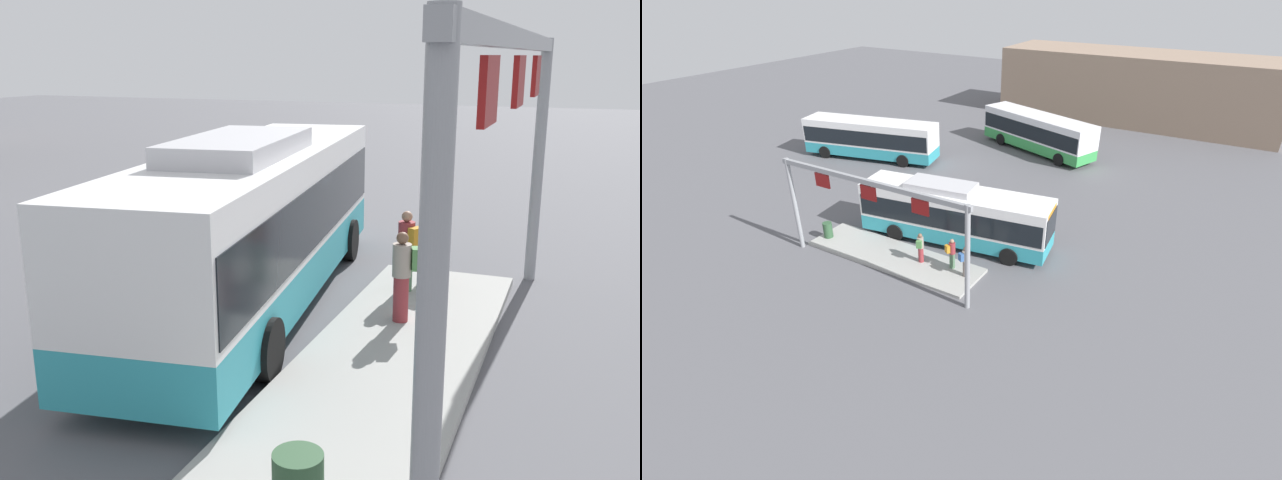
{
  "view_description": "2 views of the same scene",
  "coord_description": "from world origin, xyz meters",
  "views": [
    {
      "loc": [
        -11.98,
        -5.96,
        4.84
      ],
      "look_at": [
        0.91,
        -1.0,
        1.21
      ],
      "focal_mm": 39.43,
      "sensor_mm": 36.0,
      "label": 1
    },
    {
      "loc": [
        12.45,
        -19.97,
        13.4
      ],
      "look_at": [
        1.38,
        -1.53,
        1.21
      ],
      "focal_mm": 26.52,
      "sensor_mm": 36.0,
      "label": 2
    }
  ],
  "objects": [
    {
      "name": "bus_main",
      "position": [
        -0.01,
        -0.0,
        1.81
      ],
      "size": [
        11.04,
        4.0,
        3.46
      ],
      "rotation": [
        0.0,
        0.0,
        0.14
      ],
      "color": "teal",
      "rests_on": "ground"
    },
    {
      "name": "ground_plane",
      "position": [
        0.0,
        0.0,
        0.0
      ],
      "size": [
        120.0,
        120.0,
        0.0
      ],
      "primitive_type": "plane",
      "color": "#56565B"
    },
    {
      "name": "platform_sign_gantry",
      "position": [
        -1.64,
        -4.95,
        3.84
      ],
      "size": [
        11.1,
        0.24,
        5.2
      ],
      "color": "gray",
      "rests_on": "ground"
    },
    {
      "name": "person_waiting_near",
      "position": [
        1.46,
        -2.68,
        1.05
      ],
      "size": [
        0.54,
        0.61,
        1.67
      ],
      "rotation": [
        0.0,
        0.0,
        1.02
      ],
      "color": "#476B4C",
      "rests_on": "platform_curb"
    },
    {
      "name": "platform_curb",
      "position": [
        -1.88,
        -3.25,
        0.08
      ],
      "size": [
        10.0,
        2.8,
        0.16
      ],
      "primitive_type": "cube",
      "color": "#9E9E99",
      "rests_on": "ground"
    },
    {
      "name": "person_waiting_mid",
      "position": [
        -0.22,
        -3.04,
        1.05
      ],
      "size": [
        0.47,
        0.59,
        1.67
      ],
      "rotation": [
        0.0,
        0.0,
        1.92
      ],
      "color": "maroon",
      "rests_on": "platform_curb"
    },
    {
      "name": "person_boarding",
      "position": [
        2.44,
        -3.0,
        1.05
      ],
      "size": [
        0.52,
        0.6,
        1.67
      ],
      "rotation": [
        0.0,
        0.0,
        1.09
      ],
      "color": "slate",
      "rests_on": "platform_curb"
    }
  ]
}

